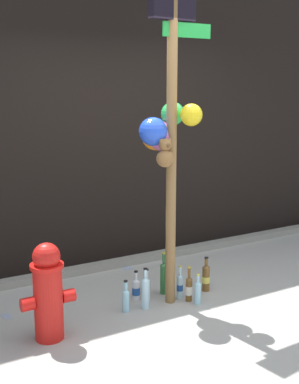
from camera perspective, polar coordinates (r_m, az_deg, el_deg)
The scene contains 17 objects.
ground_plane at distance 4.48m, azimuth 5.88°, elevation -13.95°, with size 14.00×14.00×0.00m, color #9E9B93.
building_wall at distance 5.62m, azimuth -4.65°, elevation 9.12°, with size 10.00×0.20×3.36m.
curb_strip at distance 5.63m, azimuth -2.84°, elevation -7.91°, with size 8.00×0.12×0.08m, color gray.
memorial_post at distance 4.36m, azimuth 1.91°, elevation 8.22°, with size 0.68×0.51×2.84m.
fire_hydrant at distance 4.04m, azimuth -11.46°, elevation -10.97°, with size 0.43×0.26×0.79m.
bottle_0 at distance 4.56m, azimuth -0.47°, elevation -11.25°, with size 0.07×0.07×0.38m.
bottle_1 at distance 4.68m, azimuth 5.50°, elevation -11.20°, with size 0.06×0.06×0.29m.
bottle_2 at distance 4.79m, azimuth 3.47°, elevation -10.55°, with size 0.06×0.06×0.32m.
bottle_3 at distance 4.75m, azimuth -1.53°, elevation -10.93°, with size 0.07×0.07×0.28m.
bottle_4 at distance 4.74m, azimuth -0.26°, elevation -10.83°, with size 0.06×0.06×0.30m.
bottle_5 at distance 4.52m, azimuth -2.70°, elevation -12.03°, with size 0.06×0.06×0.29m.
bottle_6 at distance 4.96m, azimuth 6.43°, elevation -9.59°, with size 0.07×0.07×0.34m.
bottle_7 at distance 4.73m, azimuth 4.50°, elevation -10.84°, with size 0.06×0.06×0.34m.
bottle_8 at distance 4.86m, azimuth 1.63°, elevation -9.57°, with size 0.07×0.07×0.41m.
litter_0 at distance 4.20m, azimuth -10.51°, elevation -15.96°, with size 0.13×0.10×0.01m, color tan.
litter_1 at distance 4.64m, azimuth -15.91°, elevation -13.40°, with size 0.12×0.07×0.01m, color #8C99B2.
litter_2 at distance 5.55m, azimuth -2.49°, elevation -8.64°, with size 0.10×0.08×0.01m, color #8C99B2.
Camera 1 is at (-2.36, -3.27, 1.96)m, focal length 46.98 mm.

